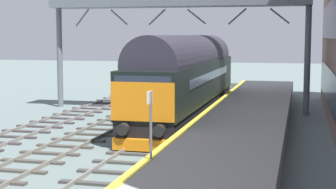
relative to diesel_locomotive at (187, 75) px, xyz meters
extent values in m
plane|color=slate|center=(0.00, -7.29, -2.48)|extent=(140.00, 140.00, 0.00)
cube|color=gray|center=(-0.72, -7.29, -2.40)|extent=(0.07, 60.00, 0.15)
cube|color=gray|center=(0.72, -7.29, -2.40)|extent=(0.07, 60.00, 0.15)
cube|color=#41403C|center=(0.00, -13.72, -2.43)|extent=(2.50, 0.26, 0.09)
cube|color=#41403C|center=(0.00, -12.29, -2.43)|extent=(2.50, 0.26, 0.09)
cube|color=#41403C|center=(0.00, -10.86, -2.43)|extent=(2.50, 0.26, 0.09)
cube|color=#41403C|center=(0.00, -9.43, -2.43)|extent=(2.50, 0.26, 0.09)
cube|color=#41403C|center=(0.00, -8.00, -2.43)|extent=(2.50, 0.26, 0.09)
cube|color=#41403C|center=(0.00, -6.58, -2.43)|extent=(2.50, 0.26, 0.09)
cube|color=#41403C|center=(0.00, -5.15, -2.43)|extent=(2.50, 0.26, 0.09)
cube|color=#41403C|center=(0.00, -3.72, -2.43)|extent=(2.50, 0.26, 0.09)
cube|color=#41403C|center=(0.00, -2.29, -2.43)|extent=(2.50, 0.26, 0.09)
cube|color=#41403C|center=(0.00, -0.86, -2.43)|extent=(2.50, 0.26, 0.09)
cube|color=#41403C|center=(0.00, 0.57, -2.43)|extent=(2.50, 0.26, 0.09)
cube|color=#41403C|center=(0.00, 2.00, -2.43)|extent=(2.50, 0.26, 0.09)
cube|color=#41403C|center=(0.00, 3.42, -2.43)|extent=(2.50, 0.26, 0.09)
cube|color=#41403C|center=(0.00, 4.85, -2.43)|extent=(2.50, 0.26, 0.09)
cube|color=#41403C|center=(0.00, 6.28, -2.43)|extent=(2.50, 0.26, 0.09)
cube|color=#41403C|center=(0.00, 7.71, -2.43)|extent=(2.50, 0.26, 0.09)
cube|color=#41403C|center=(0.00, 9.14, -2.43)|extent=(2.50, 0.26, 0.09)
cube|color=#41403C|center=(0.00, 10.57, -2.43)|extent=(2.50, 0.26, 0.09)
cube|color=#41403C|center=(0.00, 12.00, -2.43)|extent=(2.50, 0.26, 0.09)
cube|color=#41403C|center=(0.00, 13.42, -2.43)|extent=(2.50, 0.26, 0.09)
cube|color=#41403C|center=(0.00, 14.85, -2.43)|extent=(2.50, 0.26, 0.09)
cube|color=#41403C|center=(0.00, 16.28, -2.43)|extent=(2.50, 0.26, 0.09)
cube|color=#41403C|center=(0.00, 17.71, -2.43)|extent=(2.50, 0.26, 0.09)
cube|color=#41403C|center=(0.00, 19.14, -2.43)|extent=(2.50, 0.26, 0.09)
cube|color=#41403C|center=(0.00, 20.57, -2.43)|extent=(2.50, 0.26, 0.09)
cube|color=#41403C|center=(0.00, 22.00, -2.43)|extent=(2.50, 0.26, 0.09)
cube|color=slate|center=(-4.12, -7.29, -2.40)|extent=(0.07, 60.00, 0.15)
cube|color=slate|center=(-2.68, -7.29, -2.40)|extent=(0.07, 60.00, 0.15)
cube|color=#48423C|center=(-3.40, -12.87, -2.43)|extent=(2.50, 0.26, 0.09)
cube|color=#48423C|center=(-3.40, -11.48, -2.43)|extent=(2.50, 0.26, 0.09)
cube|color=#48423C|center=(-3.40, -10.08, -2.43)|extent=(2.50, 0.26, 0.09)
cube|color=#48423C|center=(-3.40, -8.69, -2.43)|extent=(2.50, 0.26, 0.09)
cube|color=#48423C|center=(-3.40, -7.29, -2.43)|extent=(2.50, 0.26, 0.09)
cube|color=#48423C|center=(-3.40, -5.89, -2.43)|extent=(2.50, 0.26, 0.09)
cube|color=#48423C|center=(-3.40, -4.50, -2.43)|extent=(2.50, 0.26, 0.09)
cube|color=#48423C|center=(-3.40, -3.10, -2.43)|extent=(2.50, 0.26, 0.09)
cube|color=#48423C|center=(-3.40, -1.71, -2.43)|extent=(2.50, 0.26, 0.09)
cube|color=#48423C|center=(-3.40, -0.31, -2.43)|extent=(2.50, 0.26, 0.09)
cube|color=#48423C|center=(-3.40, 1.08, -2.43)|extent=(2.50, 0.26, 0.09)
cube|color=#48423C|center=(-3.40, 2.48, -2.43)|extent=(2.50, 0.26, 0.09)
cube|color=#48423C|center=(-3.40, 3.87, -2.43)|extent=(2.50, 0.26, 0.09)
cube|color=#48423C|center=(-3.40, 5.27, -2.43)|extent=(2.50, 0.26, 0.09)
cube|color=#48423C|center=(-3.40, 6.66, -2.43)|extent=(2.50, 0.26, 0.09)
cube|color=#48423C|center=(-3.40, 8.06, -2.43)|extent=(2.50, 0.26, 0.09)
cube|color=#48423C|center=(-3.40, 9.45, -2.43)|extent=(2.50, 0.26, 0.09)
cube|color=#48423C|center=(-3.40, 10.85, -2.43)|extent=(2.50, 0.26, 0.09)
cube|color=#48423C|center=(-3.40, 12.24, -2.43)|extent=(2.50, 0.26, 0.09)
cube|color=#48423C|center=(-3.40, 13.64, -2.43)|extent=(2.50, 0.26, 0.09)
cube|color=#48423C|center=(-3.40, 15.04, -2.43)|extent=(2.50, 0.26, 0.09)
cube|color=#48423C|center=(-3.40, 16.43, -2.43)|extent=(2.50, 0.26, 0.09)
cube|color=#48423C|center=(-3.40, 17.83, -2.43)|extent=(2.50, 0.26, 0.09)
cube|color=#48423C|center=(-3.40, 19.22, -2.43)|extent=(2.50, 0.26, 0.09)
cube|color=#48423C|center=(-3.40, 20.62, -2.43)|extent=(2.50, 0.26, 0.09)
cube|color=#48423C|center=(-3.40, 22.01, -2.43)|extent=(2.50, 0.26, 0.09)
cube|color=gray|center=(-5.99, -7.29, -2.40)|extent=(0.07, 60.00, 0.15)
cube|color=#423A3D|center=(-6.71, -7.29, -2.43)|extent=(2.50, 0.26, 0.09)
cube|color=#423A3D|center=(-6.71, -5.89, -2.43)|extent=(2.50, 0.26, 0.09)
cube|color=#423A3D|center=(-6.71, -4.50, -2.43)|extent=(2.50, 0.26, 0.09)
cube|color=#423A3D|center=(-6.71, -3.10, -2.43)|extent=(2.50, 0.26, 0.09)
cube|color=#423A3D|center=(-6.71, -1.71, -2.43)|extent=(2.50, 0.26, 0.09)
cube|color=#423A3D|center=(-6.71, -0.31, -2.43)|extent=(2.50, 0.26, 0.09)
cube|color=#423A3D|center=(-6.71, 1.08, -2.43)|extent=(2.50, 0.26, 0.09)
cube|color=#423A3D|center=(-6.71, 2.48, -2.43)|extent=(2.50, 0.26, 0.09)
cube|color=#423A3D|center=(-6.71, 3.87, -2.43)|extent=(2.50, 0.26, 0.09)
cube|color=#423A3D|center=(-6.71, 5.27, -2.43)|extent=(2.50, 0.26, 0.09)
cube|color=#423A3D|center=(-6.71, 6.66, -2.43)|extent=(2.50, 0.26, 0.09)
cube|color=#423A3D|center=(-6.71, 8.06, -2.43)|extent=(2.50, 0.26, 0.09)
cube|color=#423A3D|center=(-6.71, 9.45, -2.43)|extent=(2.50, 0.26, 0.09)
cube|color=#423A3D|center=(-6.71, 10.85, -2.43)|extent=(2.50, 0.26, 0.09)
cube|color=#423A3D|center=(-6.71, 12.24, -2.43)|extent=(2.50, 0.26, 0.09)
cube|color=#423A3D|center=(-6.71, 13.64, -2.43)|extent=(2.50, 0.26, 0.09)
cube|color=#423A3D|center=(-6.71, 15.04, -2.43)|extent=(2.50, 0.26, 0.09)
cube|color=#423A3D|center=(-6.71, 16.43, -2.43)|extent=(2.50, 0.26, 0.09)
cube|color=#423A3D|center=(-6.71, 17.83, -2.43)|extent=(2.50, 0.26, 0.09)
cube|color=#423A3D|center=(-6.71, 19.22, -2.43)|extent=(2.50, 0.26, 0.09)
cube|color=#423A3D|center=(-6.71, 20.62, -2.43)|extent=(2.50, 0.26, 0.09)
cube|color=#423A3D|center=(-6.71, 22.01, -2.43)|extent=(2.50, 0.26, 0.09)
cube|color=#9DA099|center=(3.60, -7.29, -1.98)|extent=(4.00, 44.00, 1.00)
cube|color=yellow|center=(1.75, -7.29, -1.47)|extent=(0.30, 44.00, 0.01)
cube|color=#2F3042|center=(7.61, -4.51, -0.53)|extent=(0.06, 30.36, 1.99)
cube|color=black|center=(0.00, 0.03, -1.66)|extent=(2.56, 17.31, 0.60)
cube|color=black|center=(0.00, 0.03, -0.31)|extent=(2.70, 17.31, 2.10)
cylinder|color=#2C2A36|center=(0.00, 0.03, 0.92)|extent=(2.56, 15.93, 2.57)
cube|color=orange|center=(0.00, -8.66, -0.46)|extent=(2.65, 0.08, 1.58)
cube|color=#232D3D|center=(0.00, -8.64, 0.27)|extent=(2.38, 0.04, 0.64)
cube|color=#232D3D|center=(1.37, 0.03, -0.01)|extent=(0.04, 12.12, 0.44)
cylinder|color=black|center=(-0.75, -8.87, -1.56)|extent=(0.48, 0.35, 0.48)
cylinder|color=black|center=(0.75, -8.87, -1.56)|extent=(0.48, 0.35, 0.48)
cube|color=orange|center=(0.00, -8.72, -2.19)|extent=(2.43, 0.36, 0.47)
cylinder|color=black|center=(0.00, -7.12, -1.96)|extent=(1.64, 1.04, 1.04)
cylinder|color=black|center=(0.00, -6.02, -1.96)|extent=(1.64, 1.04, 1.04)
cylinder|color=black|center=(0.00, -4.92, -1.96)|extent=(1.64, 1.04, 1.04)
cylinder|color=black|center=(0.00, 4.99, -1.96)|extent=(1.64, 1.04, 1.04)
cylinder|color=black|center=(0.00, 6.09, -1.96)|extent=(1.64, 1.04, 1.04)
cylinder|color=black|center=(0.00, 7.19, -1.96)|extent=(1.64, 1.04, 1.04)
cylinder|color=slate|center=(1.86, -14.03, -0.45)|extent=(0.08, 0.08, 2.03)
cube|color=white|center=(1.83, -14.03, 0.38)|extent=(0.05, 0.44, 0.36)
cube|color=black|center=(1.80, -14.03, 0.38)|extent=(0.01, 0.20, 0.24)
cylinder|color=slate|center=(-9.11, 3.13, 0.72)|extent=(0.36, 0.36, 6.39)
cylinder|color=slate|center=(6.50, 3.13, 0.72)|extent=(0.36, 0.36, 6.39)
cube|color=slate|center=(-1.30, 3.13, 4.16)|extent=(16.01, 2.00, 0.50)
cylinder|color=slate|center=(-7.47, 3.13, 3.31)|extent=(0.97, 0.10, 1.14)
cylinder|color=slate|center=(-5.01, 3.13, 3.31)|extent=(1.13, 0.10, 0.99)
cylinder|color=slate|center=(-2.54, 3.13, 3.31)|extent=(1.11, 0.10, 1.01)
cylinder|color=slate|center=(-0.07, 3.13, 3.31)|extent=(1.17, 0.10, 0.94)
cylinder|color=slate|center=(2.40, 3.13, 3.31)|extent=(1.12, 0.10, 1.00)
cylinder|color=slate|center=(4.86, 3.13, 3.31)|extent=(1.16, 0.10, 0.94)
camera|label=1|loc=(6.10, -29.11, 2.20)|focal=57.43mm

